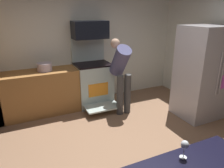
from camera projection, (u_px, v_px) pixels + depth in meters
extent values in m
cube|color=#866248|center=(123.00, 157.00, 3.09)|extent=(5.20, 4.80, 0.02)
cube|color=silver|center=(75.00, 46.00, 4.66)|extent=(5.20, 0.12, 2.60)
cube|color=#9E6833|center=(40.00, 93.00, 4.27)|extent=(2.40, 0.60, 0.90)
cube|color=#ADC0B9|center=(93.00, 85.00, 4.71)|extent=(0.76, 0.64, 0.92)
cube|color=black|center=(93.00, 64.00, 4.56)|extent=(0.76, 0.64, 0.03)
cube|color=#ADC0B9|center=(88.00, 49.00, 4.71)|extent=(0.76, 0.06, 0.52)
cube|color=orange|center=(98.00, 90.00, 4.44)|extent=(0.44, 0.01, 0.28)
cube|color=#ADC0B9|center=(102.00, 107.00, 4.37)|extent=(0.72, 0.42, 0.03)
cube|color=black|center=(90.00, 30.00, 4.40)|extent=(0.74, 0.38, 0.37)
cube|color=#BFBBC0|center=(203.00, 73.00, 4.06)|extent=(0.88, 0.74, 1.79)
cylinder|color=#BFBBC0|center=(219.00, 74.00, 3.69)|extent=(0.02, 0.02, 0.81)
cylinder|color=#BFBBC0|center=(222.00, 73.00, 3.72)|extent=(0.02, 0.02, 0.81)
cylinder|color=#424242|center=(120.00, 95.00, 4.24)|extent=(0.14, 0.14, 0.83)
cylinder|color=#424242|center=(127.00, 94.00, 4.31)|extent=(0.14, 0.14, 0.83)
cylinder|color=#504F79|center=(120.00, 61.00, 4.21)|extent=(0.30, 0.61, 0.68)
sphere|color=tan|center=(115.00, 43.00, 4.30)|extent=(0.20, 0.20, 0.20)
cylinder|color=silver|center=(183.00, 157.00, 1.71)|extent=(0.06, 0.06, 0.01)
cylinder|color=silver|center=(184.00, 153.00, 1.70)|extent=(0.01, 0.01, 0.08)
ellipsoid|color=silver|center=(185.00, 145.00, 1.67)|extent=(0.06, 0.06, 0.07)
cylinder|color=#C1B1C5|center=(45.00, 67.00, 4.16)|extent=(0.29, 0.29, 0.16)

